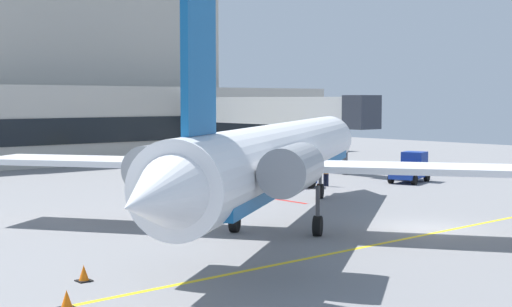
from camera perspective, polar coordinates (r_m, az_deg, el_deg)
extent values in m
cube|color=slate|center=(35.38, 12.98, -5.74)|extent=(120.00, 120.00, 0.10)
cube|color=yellow|center=(34.77, 14.40, -5.85)|extent=(108.00, 0.24, 0.01)
cube|color=red|center=(45.33, 0.39, -3.38)|extent=(0.30, 8.00, 0.01)
cube|color=#B7B2A8|center=(74.98, -16.19, 2.24)|extent=(63.58, 15.18, 7.26)
cube|color=#A8A49A|center=(81.13, -13.73, 8.54)|extent=(29.89, 10.63, 10.05)
cube|color=black|center=(68.15, -13.48, 1.73)|extent=(61.04, 0.12, 2.35)
cube|color=silver|center=(65.99, 0.39, 3.36)|extent=(1.40, 21.88, 2.40)
cube|color=#2D333D|center=(57.65, 8.21, 3.20)|extent=(2.40, 2.00, 2.64)
cylinder|color=#4C4C51|center=(73.44, -4.49, 1.01)|extent=(0.44, 0.44, 3.82)
cylinder|color=#4C4C51|center=(58.91, 6.93, 0.20)|extent=(0.44, 0.44, 3.82)
cylinder|color=white|center=(33.91, 2.07, -0.09)|extent=(24.93, 18.45, 2.93)
cube|color=#145999|center=(33.98, 2.07, -1.44)|extent=(22.43, 16.60, 0.53)
cone|color=white|center=(48.79, 5.87, 1.21)|extent=(4.28, 4.19, 2.87)
cone|color=white|center=(19.18, -7.84, -3.44)|extent=(4.54, 4.21, 2.49)
cube|color=white|center=(35.84, -10.70, -0.63)|extent=(10.16, 12.62, 0.28)
cube|color=white|center=(32.49, 15.65, -1.20)|extent=(10.16, 12.62, 0.28)
cylinder|color=gray|center=(25.91, -7.22, -0.96)|extent=(3.80, 3.32, 1.61)
cylinder|color=gray|center=(24.60, 2.83, -1.21)|extent=(3.80, 3.32, 1.61)
cube|color=#145999|center=(22.39, -4.45, 7.41)|extent=(2.30, 1.69, 4.67)
cylinder|color=#3F3F44|center=(44.60, 5.01, -1.66)|extent=(0.20, 0.20, 1.55)
cylinder|color=black|center=(44.71, 5.00, -2.93)|extent=(0.94, 0.80, 0.90)
cylinder|color=#3F3F44|center=(33.22, -1.67, -3.66)|extent=(0.20, 0.20, 1.55)
cylinder|color=black|center=(33.37, -1.67, -5.36)|extent=(0.94, 0.80, 0.90)
cylinder|color=#3F3F44|center=(32.39, 4.82, -3.88)|extent=(0.20, 0.20, 1.55)
cylinder|color=black|center=(32.54, 4.81, -5.62)|extent=(0.94, 0.80, 0.90)
cube|color=#19389E|center=(50.37, 3.15, -1.86)|extent=(3.01, 3.07, 0.65)
cube|color=navy|center=(50.33, 2.24, -0.84)|extent=(1.72, 1.71, 1.13)
cylinder|color=black|center=(49.76, 1.95, -2.30)|extent=(0.68, 0.70, 0.70)
cylinder|color=black|center=(51.16, 2.05, -2.12)|extent=(0.68, 0.70, 0.70)
cylinder|color=black|center=(49.67, 4.28, -2.32)|extent=(0.68, 0.70, 0.70)
cylinder|color=black|center=(51.08, 4.31, -2.14)|extent=(0.68, 0.70, 0.70)
cube|color=#E5B20C|center=(59.31, -2.84, -1.01)|extent=(4.02, 3.87, 0.49)
cube|color=#C3970A|center=(59.34, -3.94, -0.24)|extent=(2.12, 2.10, 1.11)
cylinder|color=black|center=(58.71, -4.29, -1.31)|extent=(0.70, 0.68, 0.70)
cylinder|color=black|center=(60.20, -4.14, -1.18)|extent=(0.70, 0.68, 0.70)
cylinder|color=black|center=(58.50, -1.50, -1.33)|extent=(0.70, 0.68, 0.70)
cylinder|color=black|center=(59.99, -1.42, -1.19)|extent=(0.70, 0.68, 0.70)
cube|color=#19389E|center=(54.32, 11.81, -1.60)|extent=(4.08, 2.75, 0.46)
cube|color=navy|center=(55.22, 12.20, -0.56)|extent=(1.88, 1.93, 1.35)
cylinder|color=black|center=(55.86, 11.44, -1.67)|extent=(0.75, 0.47, 0.70)
cylinder|color=black|center=(55.28, 13.13, -1.76)|extent=(0.75, 0.47, 0.70)
cylinder|color=black|center=(53.44, 10.45, -1.92)|extent=(0.75, 0.47, 0.70)
cylinder|color=black|center=(52.83, 12.20, -2.02)|extent=(0.75, 0.47, 0.70)
cylinder|color=white|center=(67.50, 1.47, 0.32)|extent=(6.10, 2.55, 2.11)
sphere|color=white|center=(69.70, 3.15, 0.43)|extent=(2.07, 2.07, 2.07)
sphere|color=white|center=(65.36, -0.32, 0.19)|extent=(2.07, 2.07, 2.07)
cube|color=#59595B|center=(66.40, 0.33, -0.81)|extent=(0.60, 1.90, 0.35)
cube|color=#59595B|center=(68.81, 2.57, -0.64)|extent=(0.60, 1.90, 0.35)
cylinder|color=#191E33|center=(51.01, 5.56, -2.07)|extent=(0.18, 0.18, 0.87)
cylinder|color=#191E33|center=(51.11, 5.36, -2.05)|extent=(0.18, 0.18, 0.87)
cylinder|color=orange|center=(50.99, 5.46, -1.27)|extent=(0.34, 0.34, 0.55)
sphere|color=tan|center=(50.95, 5.47, -0.82)|extent=(0.24, 0.24, 0.24)
cylinder|color=orange|center=(50.85, 5.69, -0.88)|extent=(0.19, 0.40, 0.50)
cylinder|color=#F2590C|center=(50.83, 5.69, -0.63)|extent=(0.06, 0.06, 0.28)
cylinder|color=orange|center=(51.06, 5.25, -0.85)|extent=(0.19, 0.40, 0.50)
cylinder|color=#F2590C|center=(51.04, 5.25, -0.61)|extent=(0.06, 0.06, 0.28)
cone|color=orange|center=(40.00, -8.43, -4.06)|extent=(0.36, 0.36, 0.55)
cube|color=black|center=(40.04, -8.43, -4.42)|extent=(0.47, 0.47, 0.04)
cone|color=orange|center=(22.15, -14.49, -10.90)|extent=(0.36, 0.36, 0.55)
cone|color=orange|center=(25.20, -13.23, -9.03)|extent=(0.36, 0.36, 0.55)
cube|color=black|center=(25.26, -13.22, -9.59)|extent=(0.47, 0.47, 0.04)
cone|color=orange|center=(37.97, -2.35, -4.46)|extent=(0.36, 0.36, 0.55)
cube|color=black|center=(38.00, -2.34, -4.84)|extent=(0.47, 0.47, 0.04)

